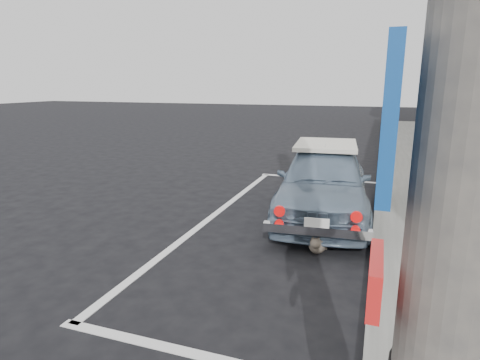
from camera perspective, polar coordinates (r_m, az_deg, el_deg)
name	(u,v)px	position (r m, az deg, el deg)	size (l,w,h in m)	color
ground	(179,315)	(4.35, -8.66, -18.45)	(80.00, 80.00, 0.00)	black
pline_rear	(204,356)	(3.79, -5.20, -23.68)	(3.00, 0.12, 0.01)	silver
pline_front	(321,179)	(10.08, 11.45, 0.18)	(3.00, 0.12, 0.01)	silver
pline_side	(213,216)	(7.16, -3.85, -5.09)	(0.12, 7.00, 0.01)	silver
retro_coupe	(324,180)	(7.17, 11.81, 0.03)	(1.85, 3.89, 1.28)	slate
cat	(318,244)	(5.71, 10.98, -8.87)	(0.27, 0.56, 0.30)	#62594B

